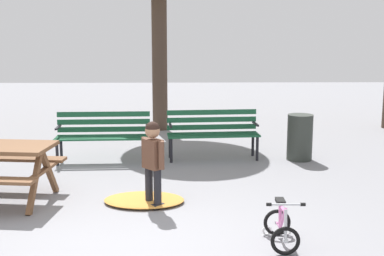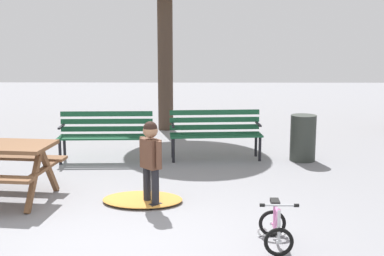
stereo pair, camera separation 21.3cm
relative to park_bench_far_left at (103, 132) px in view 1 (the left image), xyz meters
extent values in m
plane|color=gray|center=(0.74, -3.72, -0.51)|extent=(36.00, 36.00, 0.00)
cube|color=brown|center=(-1.19, -1.61, -0.06)|extent=(1.82, 0.44, 0.04)
cube|color=brown|center=(-0.50, -2.49, -0.15)|extent=(0.12, 0.57, 0.76)
cube|color=brown|center=(-0.45, -2.00, -0.15)|extent=(0.12, 0.57, 0.76)
cube|color=brown|center=(-0.47, -2.25, -0.09)|extent=(0.20, 1.10, 0.04)
cube|color=#195133|center=(0.00, 0.09, -0.07)|extent=(1.60, 0.13, 0.03)
cube|color=#195133|center=(0.00, -0.03, -0.07)|extent=(1.60, 0.13, 0.03)
cube|color=#195133|center=(0.01, -0.15, -0.07)|extent=(1.60, 0.13, 0.03)
cube|color=#195133|center=(0.01, -0.27, -0.07)|extent=(1.60, 0.13, 0.03)
cube|color=#195133|center=(0.00, 0.13, 0.03)|extent=(1.60, 0.10, 0.09)
cube|color=#195133|center=(0.00, 0.13, 0.16)|extent=(1.60, 0.10, 0.09)
cube|color=#195133|center=(0.00, 0.13, 0.30)|extent=(1.60, 0.10, 0.09)
cylinder|color=black|center=(0.76, -0.22, -0.29)|extent=(0.05, 0.05, 0.44)
cylinder|color=black|center=(0.75, 0.14, -0.29)|extent=(0.05, 0.05, 0.44)
cube|color=black|center=(0.75, -0.04, 0.11)|extent=(0.06, 0.40, 0.03)
cylinder|color=black|center=(-0.74, -0.28, -0.29)|extent=(0.05, 0.05, 0.44)
cylinder|color=black|center=(-0.75, 0.08, -0.29)|extent=(0.05, 0.05, 0.44)
cube|color=black|center=(-0.75, -0.10, 0.11)|extent=(0.06, 0.40, 0.03)
cube|color=#195133|center=(1.89, 0.28, -0.07)|extent=(1.60, 0.20, 0.03)
cube|color=#195133|center=(1.90, 0.16, -0.07)|extent=(1.60, 0.20, 0.03)
cube|color=#195133|center=(1.91, 0.04, -0.07)|extent=(1.60, 0.20, 0.03)
cube|color=#195133|center=(1.92, -0.08, -0.07)|extent=(1.60, 0.20, 0.03)
cube|color=#195133|center=(1.89, 0.32, 0.03)|extent=(1.60, 0.17, 0.09)
cube|color=#195133|center=(1.89, 0.32, 0.16)|extent=(1.60, 0.17, 0.09)
cube|color=#195133|center=(1.89, 0.32, 0.30)|extent=(1.60, 0.17, 0.09)
cylinder|color=black|center=(2.66, 0.00, -0.29)|extent=(0.05, 0.05, 0.44)
cylinder|color=black|center=(2.64, 0.36, -0.29)|extent=(0.05, 0.05, 0.44)
cube|color=black|center=(2.65, 0.18, 0.11)|extent=(0.07, 0.40, 0.03)
cylinder|color=black|center=(1.17, -0.12, -0.29)|extent=(0.05, 0.05, 0.44)
cylinder|color=black|center=(1.14, 0.24, -0.29)|extent=(0.05, 0.05, 0.44)
cube|color=black|center=(1.15, 0.06, 0.11)|extent=(0.07, 0.40, 0.03)
cylinder|color=black|center=(1.04, -2.51, -0.26)|extent=(0.10, 0.10, 0.51)
cube|color=black|center=(1.04, -2.51, -0.48)|extent=(0.18, 0.17, 0.06)
cylinder|color=black|center=(0.93, -2.37, -0.26)|extent=(0.10, 0.10, 0.51)
cube|color=black|center=(0.93, -2.37, -0.48)|extent=(0.18, 0.17, 0.06)
cube|color=brown|center=(0.98, -2.44, 0.19)|extent=(0.29, 0.30, 0.38)
sphere|color=#996B4C|center=(0.98, -2.44, 0.49)|extent=(0.19, 0.19, 0.19)
sphere|color=black|center=(0.98, -2.44, 0.51)|extent=(0.18, 0.18, 0.18)
cylinder|color=brown|center=(1.10, -2.57, 0.20)|extent=(0.08, 0.08, 0.35)
cylinder|color=brown|center=(0.87, -2.31, 0.20)|extent=(0.08, 0.08, 0.35)
torus|color=black|center=(2.39, -3.96, -0.36)|extent=(0.30, 0.05, 0.30)
cylinder|color=silver|center=(2.39, -3.96, -0.36)|extent=(0.05, 0.04, 0.04)
torus|color=black|center=(2.40, -3.44, -0.36)|extent=(0.30, 0.05, 0.30)
cylinder|color=silver|center=(2.40, -3.44, -0.36)|extent=(0.05, 0.04, 0.04)
torus|color=white|center=(2.51, -3.44, -0.46)|extent=(0.11, 0.03, 0.11)
torus|color=white|center=(2.29, -3.43, -0.46)|extent=(0.11, 0.03, 0.11)
cylinder|color=pink|center=(2.39, -3.78, -0.19)|extent=(0.04, 0.31, 0.32)
cylinder|color=pink|center=(2.40, -3.62, -0.21)|extent=(0.04, 0.08, 0.27)
cylinder|color=pink|center=(2.40, -3.54, -0.35)|extent=(0.03, 0.20, 0.05)
cylinder|color=silver|center=(2.39, -3.94, -0.20)|extent=(0.03, 0.07, 0.32)
cylinder|color=pink|center=(2.39, -3.76, -0.09)|extent=(0.04, 0.32, 0.05)
cube|color=black|center=(2.40, -3.60, -0.06)|extent=(0.09, 0.17, 0.04)
cylinder|color=silver|center=(2.39, -3.92, 0.01)|extent=(0.34, 0.03, 0.02)
cylinder|color=black|center=(2.56, -3.92, 0.01)|extent=(0.05, 0.04, 0.04)
cylinder|color=black|center=(2.22, -3.91, 0.01)|extent=(0.05, 0.04, 0.04)
ellipsoid|color=#C68438|center=(0.85, -2.26, -0.48)|extent=(1.09, 0.79, 0.07)
cylinder|color=#2D332D|center=(3.41, 0.05, -0.11)|extent=(0.44, 0.44, 0.80)
cylinder|color=#423328|center=(0.86, 3.01, 1.05)|extent=(0.34, 0.34, 3.11)
camera|label=1|loc=(1.36, -8.93, 1.71)|focal=49.36mm
camera|label=2|loc=(1.57, -8.93, 1.71)|focal=49.36mm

